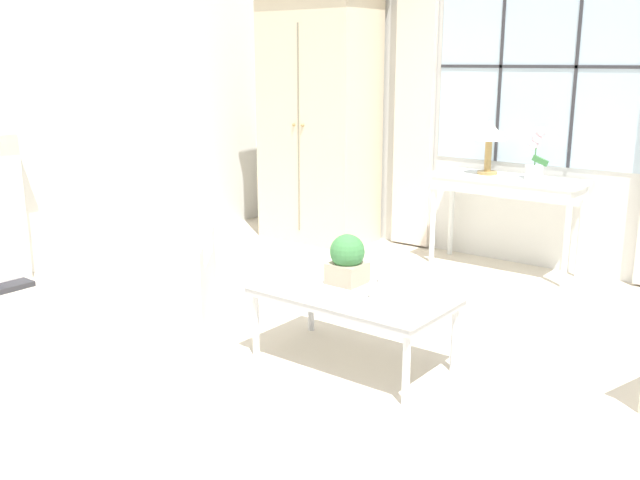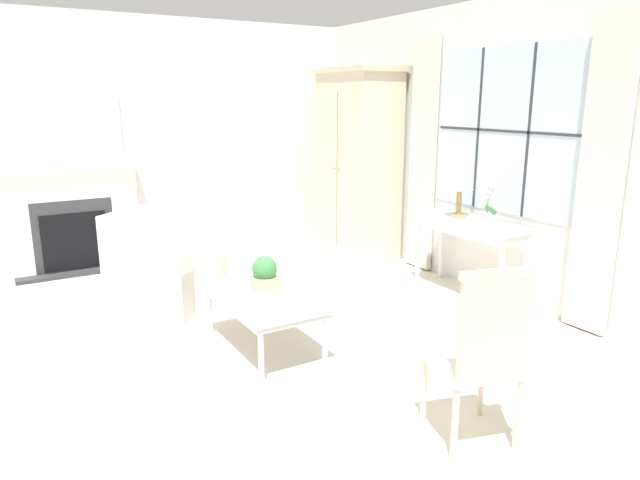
{
  "view_description": "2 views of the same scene",
  "coord_description": "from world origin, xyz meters",
  "px_view_note": "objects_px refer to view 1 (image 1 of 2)",
  "views": [
    {
      "loc": [
        2.14,
        -2.54,
        1.64
      ],
      "look_at": [
        -0.09,
        0.35,
        0.72
      ],
      "focal_mm": 40.0,
      "sensor_mm": 36.0,
      "label": 1
    },
    {
      "loc": [
        3.78,
        -1.23,
        1.89
      ],
      "look_at": [
        0.34,
        0.81,
        0.9
      ],
      "focal_mm": 32.0,
      "sensor_mm": 36.0,
      "label": 2
    }
  ],
  "objects_px": {
    "table_lamp": "(489,134)",
    "potted_plant_small": "(347,259)",
    "armoire": "(319,119)",
    "armchair_upholstered": "(137,283)",
    "coffee_table": "(353,296)",
    "pillar_candle": "(378,292)",
    "potted_orchid": "(535,159)",
    "console_table": "(507,188)"
  },
  "relations": [
    {
      "from": "potted_orchid",
      "to": "potted_plant_small",
      "type": "xyz_separation_m",
      "value": [
        -0.2,
        -2.17,
        -0.34
      ]
    },
    {
      "from": "console_table",
      "to": "coffee_table",
      "type": "height_order",
      "value": "console_table"
    },
    {
      "from": "potted_orchid",
      "to": "potted_plant_small",
      "type": "relative_size",
      "value": 1.44
    },
    {
      "from": "table_lamp",
      "to": "potted_orchid",
      "type": "height_order",
      "value": "table_lamp"
    },
    {
      "from": "coffee_table",
      "to": "pillar_candle",
      "type": "relative_size",
      "value": 8.92
    },
    {
      "from": "armoire",
      "to": "pillar_candle",
      "type": "xyz_separation_m",
      "value": [
        2.13,
        -2.25,
        -0.64
      ]
    },
    {
      "from": "console_table",
      "to": "table_lamp",
      "type": "height_order",
      "value": "table_lamp"
    },
    {
      "from": "potted_orchid",
      "to": "armchair_upholstered",
      "type": "bearing_deg",
      "value": -120.16
    },
    {
      "from": "armchair_upholstered",
      "to": "potted_plant_small",
      "type": "height_order",
      "value": "armchair_upholstered"
    },
    {
      "from": "coffee_table",
      "to": "table_lamp",
      "type": "bearing_deg",
      "value": 97.09
    },
    {
      "from": "console_table",
      "to": "coffee_table",
      "type": "xyz_separation_m",
      "value": [
        0.11,
        -2.25,
        -0.27
      ]
    },
    {
      "from": "armchair_upholstered",
      "to": "coffee_table",
      "type": "bearing_deg",
      "value": 15.01
    },
    {
      "from": "coffee_table",
      "to": "potted_plant_small",
      "type": "bearing_deg",
      "value": 145.4
    },
    {
      "from": "console_table",
      "to": "table_lamp",
      "type": "distance_m",
      "value": 0.45
    },
    {
      "from": "console_table",
      "to": "armchair_upholstered",
      "type": "relative_size",
      "value": 1.03
    },
    {
      "from": "potted_plant_small",
      "to": "potted_orchid",
      "type": "bearing_deg",
      "value": 84.76
    },
    {
      "from": "armoire",
      "to": "pillar_candle",
      "type": "bearing_deg",
      "value": -46.53
    },
    {
      "from": "coffee_table",
      "to": "potted_plant_small",
      "type": "height_order",
      "value": "potted_plant_small"
    },
    {
      "from": "potted_orchid",
      "to": "coffee_table",
      "type": "distance_m",
      "value": 2.29
    },
    {
      "from": "armoire",
      "to": "potted_orchid",
      "type": "distance_m",
      "value": 2.05
    },
    {
      "from": "console_table",
      "to": "armchair_upholstered",
      "type": "height_order",
      "value": "armchair_upholstered"
    },
    {
      "from": "armchair_upholstered",
      "to": "coffee_table",
      "type": "height_order",
      "value": "armchair_upholstered"
    },
    {
      "from": "potted_plant_small",
      "to": "armchair_upholstered",
      "type": "bearing_deg",
      "value": -161.83
    },
    {
      "from": "console_table",
      "to": "armchair_upholstered",
      "type": "bearing_deg",
      "value": -116.16
    },
    {
      "from": "armchair_upholstered",
      "to": "potted_plant_small",
      "type": "xyz_separation_m",
      "value": [
        1.31,
        0.43,
        0.28
      ]
    },
    {
      "from": "table_lamp",
      "to": "coffee_table",
      "type": "bearing_deg",
      "value": -82.91
    },
    {
      "from": "armoire",
      "to": "table_lamp",
      "type": "distance_m",
      "value": 1.64
    },
    {
      "from": "coffee_table",
      "to": "pillar_candle",
      "type": "bearing_deg",
      "value": -20.56
    },
    {
      "from": "table_lamp",
      "to": "armoire",
      "type": "bearing_deg",
      "value": -177.2
    },
    {
      "from": "armoire",
      "to": "armchair_upholstered",
      "type": "bearing_deg",
      "value": -78.25
    },
    {
      "from": "potted_orchid",
      "to": "potted_plant_small",
      "type": "distance_m",
      "value": 2.2
    },
    {
      "from": "armchair_upholstered",
      "to": "pillar_candle",
      "type": "distance_m",
      "value": 1.64
    },
    {
      "from": "console_table",
      "to": "potted_orchid",
      "type": "xyz_separation_m",
      "value": [
        0.22,
        -0.02,
        0.25
      ]
    },
    {
      "from": "console_table",
      "to": "pillar_candle",
      "type": "bearing_deg",
      "value": -82.31
    },
    {
      "from": "coffee_table",
      "to": "pillar_candle",
      "type": "height_order",
      "value": "pillar_candle"
    },
    {
      "from": "potted_plant_small",
      "to": "table_lamp",
      "type": "bearing_deg",
      "value": 95.15
    },
    {
      "from": "table_lamp",
      "to": "pillar_candle",
      "type": "xyz_separation_m",
      "value": [
        0.49,
        -2.33,
        -0.6
      ]
    },
    {
      "from": "armoire",
      "to": "potted_plant_small",
      "type": "distance_m",
      "value": 2.85
    },
    {
      "from": "table_lamp",
      "to": "potted_orchid",
      "type": "distance_m",
      "value": 0.43
    },
    {
      "from": "table_lamp",
      "to": "potted_plant_small",
      "type": "distance_m",
      "value": 2.26
    },
    {
      "from": "potted_orchid",
      "to": "pillar_candle",
      "type": "height_order",
      "value": "potted_orchid"
    },
    {
      "from": "armchair_upholstered",
      "to": "coffee_table",
      "type": "relative_size",
      "value": 1.06
    }
  ]
}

